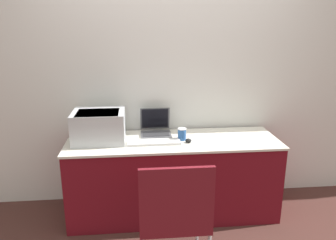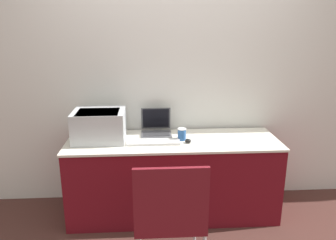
{
  "view_description": "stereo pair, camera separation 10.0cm",
  "coord_description": "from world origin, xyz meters",
  "px_view_note": "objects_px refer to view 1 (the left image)",
  "views": [
    {
      "loc": [
        -0.32,
        -2.48,
        1.75
      ],
      "look_at": [
        -0.04,
        0.33,
        0.92
      ],
      "focal_mm": 35.0,
      "sensor_mm": 36.0,
      "label": 1
    },
    {
      "loc": [
        -0.22,
        -2.49,
        1.75
      ],
      "look_at": [
        -0.04,
        0.33,
        0.92
      ],
      "focal_mm": 35.0,
      "sensor_mm": 36.0,
      "label": 2
    }
  ],
  "objects_px": {
    "laptop_left": "(156,129)",
    "chair": "(174,212)",
    "external_keyboard": "(154,142)",
    "mouse": "(188,141)",
    "printer": "(99,125)",
    "coffee_cup": "(182,134)"
  },
  "relations": [
    {
      "from": "laptop_left",
      "to": "chair",
      "type": "relative_size",
      "value": 0.32
    },
    {
      "from": "external_keyboard",
      "to": "chair",
      "type": "distance_m",
      "value": 0.8
    },
    {
      "from": "printer",
      "to": "external_keyboard",
      "type": "bearing_deg",
      "value": -12.93
    },
    {
      "from": "laptop_left",
      "to": "external_keyboard",
      "type": "xyz_separation_m",
      "value": [
        -0.03,
        -0.25,
        -0.04
      ]
    },
    {
      "from": "external_keyboard",
      "to": "mouse",
      "type": "distance_m",
      "value": 0.3
    },
    {
      "from": "laptop_left",
      "to": "mouse",
      "type": "bearing_deg",
      "value": -44.26
    },
    {
      "from": "laptop_left",
      "to": "chair",
      "type": "height_order",
      "value": "laptop_left"
    },
    {
      "from": "laptop_left",
      "to": "mouse",
      "type": "xyz_separation_m",
      "value": [
        0.27,
        -0.27,
        -0.03
      ]
    },
    {
      "from": "external_keyboard",
      "to": "mouse",
      "type": "xyz_separation_m",
      "value": [
        0.3,
        -0.01,
        0.01
      ]
    },
    {
      "from": "mouse",
      "to": "coffee_cup",
      "type": "bearing_deg",
      "value": 120.65
    },
    {
      "from": "mouse",
      "to": "chair",
      "type": "xyz_separation_m",
      "value": [
        -0.21,
        -0.75,
        -0.24
      ]
    },
    {
      "from": "printer",
      "to": "external_keyboard",
      "type": "height_order",
      "value": "printer"
    },
    {
      "from": "printer",
      "to": "coffee_cup",
      "type": "height_order",
      "value": "printer"
    },
    {
      "from": "chair",
      "to": "mouse",
      "type": "bearing_deg",
      "value": 74.25
    },
    {
      "from": "printer",
      "to": "coffee_cup",
      "type": "distance_m",
      "value": 0.75
    },
    {
      "from": "coffee_cup",
      "to": "printer",
      "type": "bearing_deg",
      "value": 176.46
    },
    {
      "from": "coffee_cup",
      "to": "chair",
      "type": "distance_m",
      "value": 0.89
    },
    {
      "from": "laptop_left",
      "to": "external_keyboard",
      "type": "bearing_deg",
      "value": -96.89
    },
    {
      "from": "external_keyboard",
      "to": "laptop_left",
      "type": "bearing_deg",
      "value": 83.11
    },
    {
      "from": "printer",
      "to": "chair",
      "type": "xyz_separation_m",
      "value": [
        0.58,
        -0.87,
        -0.36
      ]
    },
    {
      "from": "external_keyboard",
      "to": "chair",
      "type": "height_order",
      "value": "chair"
    },
    {
      "from": "printer",
      "to": "laptop_left",
      "type": "xyz_separation_m",
      "value": [
        0.51,
        0.14,
        -0.09
      ]
    }
  ]
}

